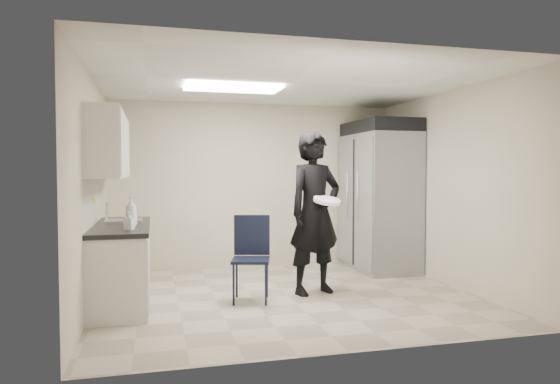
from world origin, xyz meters
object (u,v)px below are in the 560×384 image
object	(u,v)px
folding_chair	(251,260)
man_tuxedo	(315,213)
commercial_fridge	(379,202)
lower_counter	(122,265)

from	to	relation	value
folding_chair	man_tuxedo	xyz separation A→B (m)	(0.85, 0.19, 0.52)
commercial_fridge	man_tuxedo	size ratio (longest dim) A/B	1.04
folding_chair	man_tuxedo	world-z (taller)	man_tuxedo
man_tuxedo	folding_chair	bearing A→B (deg)	175.66
lower_counter	man_tuxedo	xyz separation A→B (m)	(2.32, -0.16, 0.58)
lower_counter	folding_chair	bearing A→B (deg)	-13.42
commercial_fridge	folding_chair	bearing A→B (deg)	-148.38
lower_counter	man_tuxedo	distance (m)	2.39
folding_chair	man_tuxedo	distance (m)	1.02
commercial_fridge	man_tuxedo	world-z (taller)	commercial_fridge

